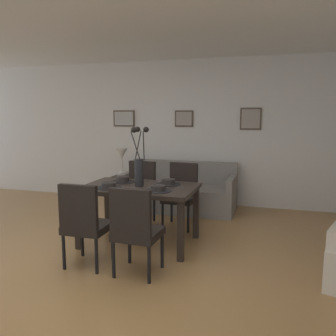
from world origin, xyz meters
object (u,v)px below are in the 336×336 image
object	(u,v)px
dining_chair_near_right	(140,189)
framed_picture_left	(124,118)
centerpiece_vase	(139,164)
bowl_far_left	(158,188)
dining_chair_near_left	(84,221)
table_lamp	(122,156)
bowl_near_left	(109,185)
bowl_far_right	(168,181)
side_table	(122,191)
bowl_near_right	(123,179)
sofa	(179,193)
dining_chair_far_right	(181,191)
framed_picture_center	(184,119)
dining_chair_far_left	(135,227)
dining_table	(139,193)
framed_picture_right	(251,119)

from	to	relation	value
dining_chair_near_right	framed_picture_left	xyz separation A→B (m)	(-0.85, 1.39, 1.04)
centerpiece_vase	bowl_far_left	xyz separation A→B (m)	(0.31, -0.21, -0.24)
dining_chair_near_left	table_lamp	size ratio (longest dim) A/B	1.80
dining_chair_near_left	centerpiece_vase	world-z (taller)	centerpiece_vase
bowl_near_left	bowl_far_right	xyz separation A→B (m)	(0.63, 0.41, 0.00)
bowl_far_right	side_table	bearing A→B (deg)	130.97
table_lamp	framed_picture_left	distance (m)	0.84
side_table	dining_chair_near_right	bearing A→B (deg)	-52.42
bowl_far_right	table_lamp	xyz separation A→B (m)	(-1.33, 1.53, 0.11)
centerpiece_vase	bowl_near_right	size ratio (longest dim) A/B	4.32
centerpiece_vase	table_lamp	size ratio (longest dim) A/B	1.44
dining_chair_near_right	bowl_far_left	bearing A→B (deg)	-58.49
bowl_near_right	side_table	size ratio (longest dim) A/B	0.33
bowl_far_left	side_table	world-z (taller)	bowl_far_left
table_lamp	sofa	bearing A→B (deg)	1.06
dining_chair_far_right	sofa	bearing A→B (deg)	106.74
side_table	framed_picture_center	xyz separation A→B (m)	(1.02, 0.50, 1.29)
centerpiece_vase	sofa	size ratio (longest dim) A/B	0.39
dining_chair_far_right	table_lamp	xyz separation A→B (m)	(-1.33, 0.88, 0.38)
dining_chair_far_left	bowl_near_right	world-z (taller)	dining_chair_far_left
bowl_near_right	table_lamp	bearing A→B (deg)	114.59
dining_table	side_table	xyz separation A→B (m)	(-1.02, 1.74, -0.39)
table_lamp	centerpiece_vase	bearing A→B (deg)	-59.65
dining_chair_near_left	dining_chair_far_left	world-z (taller)	same
centerpiece_vase	side_table	distance (m)	2.15
bowl_near_right	side_table	distance (m)	1.77
dining_table	bowl_far_right	xyz separation A→B (m)	(0.32, 0.21, 0.13)
side_table	bowl_near_left	bearing A→B (deg)	-70.15
dining_table	bowl_far_left	distance (m)	0.40
bowl_far_left	framed_picture_right	size ratio (longest dim) A/B	0.45
centerpiece_vase	framed_picture_left	distance (m)	2.59
dining_chair_far_right	dining_chair_near_left	bearing A→B (deg)	-109.67
framed_picture_center	dining_chair_far_left	bearing A→B (deg)	-84.56
bowl_near_left	centerpiece_vase	bearing A→B (deg)	33.21
dining_chair_far_right	table_lamp	size ratio (longest dim) A/B	1.80
dining_chair_near_right	dining_chair_far_right	size ratio (longest dim) A/B	1.00
side_table	framed_picture_right	size ratio (longest dim) A/B	1.39
bowl_far_right	bowl_far_left	bearing A→B (deg)	-90.00
bowl_near_right	bowl_far_left	bearing A→B (deg)	-33.12
bowl_far_right	framed_picture_left	world-z (taller)	framed_picture_left
dining_table	dining_chair_far_left	distance (m)	0.94
dining_chair_near_left	dining_table	bearing A→B (deg)	70.84
centerpiece_vase	bowl_far_right	size ratio (longest dim) A/B	4.32
dining_chair_near_right	sofa	xyz separation A→B (m)	(0.38, 0.91, -0.23)
table_lamp	dining_table	bearing A→B (deg)	-59.69
dining_chair_far_right	bowl_far_left	bearing A→B (deg)	-90.07
table_lamp	framed_picture_center	size ratio (longest dim) A/B	1.51
dining_table	side_table	size ratio (longest dim) A/B	2.69
dining_chair_near_left	sofa	xyz separation A→B (m)	(0.34, 2.60, -0.23)
bowl_near_left	bowl_near_right	bearing A→B (deg)	90.00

